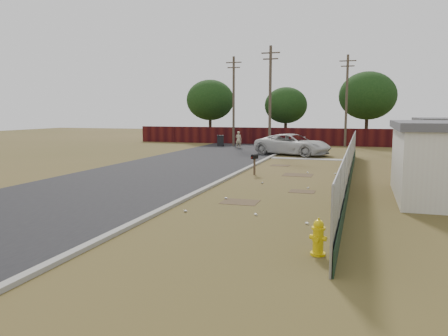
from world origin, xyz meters
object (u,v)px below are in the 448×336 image
(pedestrian, at_px, (239,140))
(trash_bin, at_px, (220,140))
(pickup_truck, at_px, (293,144))
(fire_hydrant, at_px, (318,238))
(mailbox, at_px, (254,159))

(pedestrian, distance_m, trash_bin, 3.06)
(pickup_truck, bearing_deg, fire_hydrant, -150.66)
(mailbox, height_order, trash_bin, mailbox)
(pedestrian, bearing_deg, fire_hydrant, 105.38)
(pickup_truck, distance_m, trash_bin, 10.94)
(mailbox, xyz_separation_m, pedestrian, (-5.71, 17.05, -0.10))
(fire_hydrant, height_order, trash_bin, trash_bin)
(pedestrian, xyz_separation_m, trash_bin, (-2.43, 1.84, -0.25))
(pedestrian, bearing_deg, pickup_truck, 135.87)
(pickup_truck, height_order, trash_bin, pickup_truck)
(trash_bin, bearing_deg, pickup_truck, -39.38)
(fire_hydrant, bearing_deg, pickup_truck, 100.08)
(fire_hydrant, bearing_deg, pedestrian, 109.23)
(mailbox, height_order, pickup_truck, pickup_truck)
(pickup_truck, xyz_separation_m, pedestrian, (-6.02, 5.10, -0.04))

